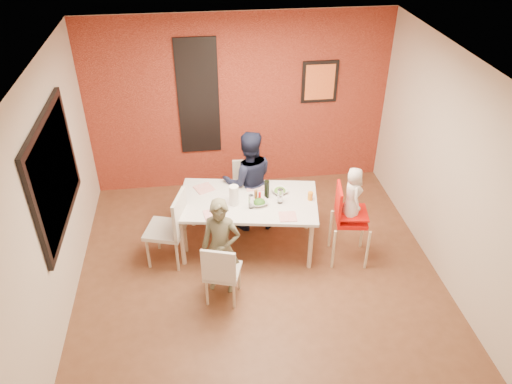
{
  "coord_description": "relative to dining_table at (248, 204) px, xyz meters",
  "views": [
    {
      "loc": [
        -0.64,
        -4.66,
        4.36
      ],
      "look_at": [
        0.0,
        0.3,
        1.05
      ],
      "focal_mm": 35.0,
      "sensor_mm": 36.0,
      "label": 1
    }
  ],
  "objects": [
    {
      "name": "ceiling",
      "position": [
        0.07,
        -0.59,
        2.03
      ],
      "size": [
        4.5,
        4.5,
        0.02
      ],
      "primitive_type": "cube",
      "color": "silver",
      "rests_on": "wall_back"
    },
    {
      "name": "brick_accent_wall",
      "position": [
        0.07,
        1.64,
        0.68
      ],
      "size": [
        4.5,
        0.02,
        2.7
      ],
      "primitive_type": "cube",
      "color": "maroon",
      "rests_on": "ground"
    },
    {
      "name": "wall_left",
      "position": [
        -2.18,
        -0.59,
        0.68
      ],
      "size": [
        0.02,
        4.5,
        2.7
      ],
      "primitive_type": "cube",
      "color": "beige",
      "rests_on": "ground"
    },
    {
      "name": "picture_window_pane",
      "position": [
        -2.13,
        -0.39,
        0.88
      ],
      "size": [
        0.02,
        1.55,
        1.15
      ],
      "primitive_type": "cube",
      "color": "black",
      "rests_on": "wall_left"
    },
    {
      "name": "child_far",
      "position": [
        0.07,
        0.46,
        0.06
      ],
      "size": [
        0.73,
        0.58,
        1.47
      ],
      "primitive_type": "imported",
      "rotation": [
        0.0,
        0.0,
        3.18
      ],
      "color": "black",
      "rests_on": "ground"
    },
    {
      "name": "salad_bowl_b",
      "position": [
        0.44,
        0.12,
        0.09
      ],
      "size": [
        0.26,
        0.26,
        0.05
      ],
      "primitive_type": "imported",
      "rotation": [
        0.0,
        0.0,
        0.35
      ],
      "color": "silver",
      "rests_on": "dining_table"
    },
    {
      "name": "chair_near",
      "position": [
        -0.42,
        -1.0,
        -0.2
      ],
      "size": [
        0.49,
        0.49,
        0.85
      ],
      "rotation": [
        0.0,
        0.0,
        2.85
      ],
      "color": "silver",
      "rests_on": "ground"
    },
    {
      "name": "glassblock_strip",
      "position": [
        -0.53,
        1.62,
        0.83
      ],
      "size": [
        0.55,
        0.03,
        1.7
      ],
      "primitive_type": "cube",
      "color": "silver",
      "rests_on": "wall_back"
    },
    {
      "name": "glassblock_surround",
      "position": [
        -0.53,
        1.62,
        0.83
      ],
      "size": [
        0.6,
        0.03,
        1.76
      ],
      "primitive_type": "cube",
      "color": "black",
      "rests_on": "wall_back"
    },
    {
      "name": "dining_table",
      "position": [
        0.0,
        0.0,
        0.0
      ],
      "size": [
        1.92,
        1.28,
        0.74
      ],
      "rotation": [
        0.0,
        0.0,
        -0.17
      ],
      "color": "silver",
      "rests_on": "ground"
    },
    {
      "name": "high_chair",
      "position": [
        1.21,
        -0.4,
        -0.02
      ],
      "size": [
        0.52,
        0.52,
        1.09
      ],
      "rotation": [
        0.0,
        0.0,
        1.41
      ],
      "color": "red",
      "rests_on": "ground"
    },
    {
      "name": "salad_bowl_a",
      "position": [
        0.14,
        -0.11,
        0.09
      ],
      "size": [
        0.26,
        0.26,
        0.05
      ],
      "primitive_type": "imported",
      "rotation": [
        0.0,
        0.0,
        0.22
      ],
      "color": "silver",
      "rests_on": "dining_table"
    },
    {
      "name": "paper_towel_roll",
      "position": [
        -0.18,
        -0.07,
        0.2
      ],
      "size": [
        0.12,
        0.12,
        0.27
      ],
      "primitive_type": "cylinder",
      "color": "white",
      "rests_on": "dining_table"
    },
    {
      "name": "plate_near_left",
      "position": [
        -0.45,
        -0.28,
        0.07
      ],
      "size": [
        0.27,
        0.27,
        0.01
      ],
      "primitive_type": "cube",
      "rotation": [
        0.0,
        0.0,
        0.15
      ],
      "color": "white",
      "rests_on": "dining_table"
    },
    {
      "name": "chair_far",
      "position": [
        0.07,
        0.7,
        -0.19
      ],
      "size": [
        0.43,
        0.43,
        0.86
      ],
      "rotation": [
        0.0,
        0.0,
        -0.07
      ],
      "color": "silver",
      "rests_on": "ground"
    },
    {
      "name": "condiment_red",
      "position": [
        0.15,
        -0.04,
        0.13
      ],
      "size": [
        0.03,
        0.03,
        0.13
      ],
      "primitive_type": "cylinder",
      "color": "red",
      "rests_on": "dining_table"
    },
    {
      "name": "wine_glass_b",
      "position": [
        0.4,
        -0.11,
        0.17
      ],
      "size": [
        0.07,
        0.07,
        0.2
      ],
      "primitive_type": "cylinder",
      "color": "white",
      "rests_on": "dining_table"
    },
    {
      "name": "toddler",
      "position": [
        1.24,
        -0.41,
        0.32
      ],
      "size": [
        0.23,
        0.35,
        0.71
      ],
      "primitive_type": "imported",
      "rotation": [
        0.0,
        0.0,
        1.57
      ],
      "color": "silver",
      "rests_on": "high_chair"
    },
    {
      "name": "condiment_green",
      "position": [
        0.11,
        -0.0,
        0.14
      ],
      "size": [
        0.04,
        0.04,
        0.14
      ],
      "primitive_type": "cylinder",
      "color": "#346B23",
      "rests_on": "dining_table"
    },
    {
      "name": "condiment_brown",
      "position": [
        0.1,
        -0.02,
        0.14
      ],
      "size": [
        0.04,
        0.04,
        0.15
      ],
      "primitive_type": "cylinder",
      "color": "brown",
      "rests_on": "dining_table"
    },
    {
      "name": "wall_right",
      "position": [
        2.32,
        -0.59,
        0.68
      ],
      "size": [
        0.02,
        4.5,
        2.7
      ],
      "primitive_type": "cube",
      "color": "beige",
      "rests_on": "ground"
    },
    {
      "name": "wall_back",
      "position": [
        0.07,
        1.66,
        0.68
      ],
      "size": [
        4.5,
        0.02,
        2.7
      ],
      "primitive_type": "cube",
      "color": "beige",
      "rests_on": "ground"
    },
    {
      "name": "wall_front",
      "position": [
        0.07,
        -2.84,
        0.68
      ],
      "size": [
        4.5,
        0.02,
        2.7
      ],
      "primitive_type": "cube",
      "color": "beige",
      "rests_on": "ground"
    },
    {
      "name": "chair_left",
      "position": [
        -0.98,
        -0.18,
        -0.11
      ],
      "size": [
        0.58,
        0.58,
        1.01
      ],
      "rotation": [
        0.0,
        0.0,
        4.42
      ],
      "color": "silver",
      "rests_on": "ground"
    },
    {
      "name": "picture_window_frame",
      "position": [
        -2.15,
        -0.39,
        0.88
      ],
      "size": [
        0.05,
        1.7,
        1.3
      ],
      "primitive_type": "cube",
      "color": "black",
      "rests_on": "wall_left"
    },
    {
      "name": "plate_far_mid",
      "position": [
        0.14,
        0.3,
        0.07
      ],
      "size": [
        0.25,
        0.25,
        0.01
      ],
      "primitive_type": "cube",
      "rotation": [
        0.0,
        0.0,
        -0.06
      ],
      "color": "white",
      "rests_on": "dining_table"
    },
    {
      "name": "art_print_frame",
      "position": [
        1.27,
        1.62,
        0.98
      ],
      "size": [
        0.54,
        0.03,
        0.64
      ],
      "primitive_type": "cube",
      "color": "black",
      "rests_on": "wall_back"
    },
    {
      "name": "plate_near_right",
      "position": [
        0.44,
        -0.43,
        0.07
      ],
      "size": [
        0.22,
        0.22,
        0.01
      ],
      "primitive_type": "cube",
      "rotation": [
        0.0,
        0.0,
        -0.07
      ],
      "color": "white",
      "rests_on": "dining_table"
    },
    {
      "name": "ground",
      "position": [
        0.07,
        -0.59,
        -0.67
      ],
      "size": [
        4.5,
        4.5,
        0.0
      ],
      "primitive_type": "plane",
      "color": "brown",
      "rests_on": "ground"
    },
    {
      "name": "wine_glass_a",
      "position": [
        0.02,
        -0.18,
        0.16
      ],
      "size": [
        0.07,
        0.07,
        0.19
      ],
      "primitive_type": "cylinder",
      "color": "white",
      "rests_on": "dining_table"
    },
    {
      "name": "art_print_canvas",
      "position": [
        1.27,
        1.6,
        0.98
      ],
      "size": [
        0.44,
        0.01,
        0.54
      ],
      "primitive_type": "cube",
      "color": "orange",
      "rests_on": "wall_back"
    },
    {
      "name": "child_near",
      "position": [
        -0.4,
        -0.77,
        -0.04
      ],
      "size": [
        0.53,
        0.42,
        1.27
      ],
      "primitive_type": "imported",
      "rotation": [
        0.0,
        0.0,
        -0.28
      ],
      "color": "brown",
      "rests_on": "ground"
    },
    {
      "name": "plate_far_left",
      "position": [
        -0.54,
        0.34,
        0.07
      ],
      "size": [
        0.3,
        0.3,
        0.01
      ],
      "primitive_type": "cube",
      "rotation": [
        0.0,
        0.0,
        0.42
      ],
      "color": "white",
      "rests_on": "dining_table"
    },
    {
      "name": "sippy_cup",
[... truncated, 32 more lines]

